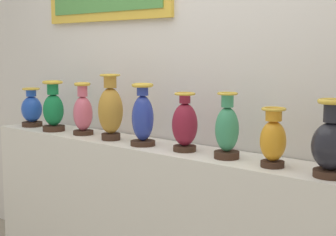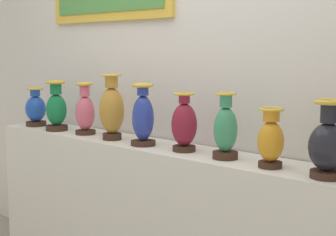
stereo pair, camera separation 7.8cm
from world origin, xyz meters
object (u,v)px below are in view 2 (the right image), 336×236
vase_sapphire (36,109)px  vase_amber (271,140)px  vase_rose (85,112)px  vase_jade (226,130)px  vase_ochre (112,110)px  vase_burgundy (184,125)px  vase_cobalt (143,117)px  vase_onyx (328,145)px  vase_emerald (56,109)px

vase_sapphire → vase_amber: (2.04, -0.02, 0.01)m
vase_rose → vase_jade: vase_rose is taller
vase_ochre → vase_burgundy: vase_ochre is taller
vase_rose → vase_jade: size_ratio=1.01×
vase_jade → vase_sapphire: bearing=-179.9°
vase_ochre → vase_cobalt: vase_ochre is taller
vase_sapphire → vase_ochre: bearing=-0.8°
vase_sapphire → vase_onyx: vase_onyx is taller
vase_ochre → vase_burgundy: size_ratio=1.26×
vase_amber → vase_rose: bearing=179.1°
vase_onyx → vase_sapphire: bearing=179.4°
vase_cobalt → vase_onyx: vase_cobalt is taller
vase_rose → vase_burgundy: bearing=0.4°
vase_emerald → vase_sapphire: bearing=175.1°
vase_sapphire → vase_emerald: vase_emerald is taller
vase_sapphire → vase_onyx: size_ratio=0.82×
vase_ochre → vase_onyx: bearing=-0.5°
vase_ochre → vase_amber: (1.16, -0.00, -0.06)m
vase_rose → vase_amber: size_ratio=1.21×
vase_sapphire → vase_cobalt: vase_cobalt is taller
vase_jade → vase_cobalt: bearing=-178.0°
vase_emerald → vase_amber: 1.74m
vase_amber → vase_ochre: bearing=179.8°
vase_cobalt → vase_burgundy: 0.30m
vase_rose → vase_burgundy: size_ratio=1.06×
vase_sapphire → vase_emerald: size_ratio=0.81×
vase_emerald → vase_rose: vase_emerald is taller
vase_ochre → vase_onyx: size_ratio=1.18×
vase_ochre → vase_burgundy: bearing=2.3°
vase_ochre → vase_amber: 1.16m
vase_emerald → vase_cobalt: (0.86, 0.01, 0.01)m
vase_cobalt → vase_jade: size_ratio=1.07×
vase_sapphire → vase_rose: vase_rose is taller
vase_emerald → vase_amber: bearing=0.4°
vase_rose → vase_burgundy: vase_rose is taller
vase_rose → vase_amber: (1.45, -0.02, -0.02)m
vase_cobalt → vase_emerald: bearing=-179.4°
vase_emerald → vase_onyx: vase_emerald is taller
vase_sapphire → vase_ochre: 0.88m
vase_emerald → vase_ochre: bearing=1.4°
vase_rose → vase_jade: 1.17m
vase_onyx → vase_cobalt: bearing=179.6°
vase_cobalt → vase_jade: (0.59, 0.02, -0.02)m
vase_sapphire → vase_emerald: (0.30, -0.03, 0.03)m
vase_sapphire → vase_cobalt: 1.17m
vase_sapphire → vase_jade: bearing=0.1°
vase_ochre → vase_cobalt: (0.29, -0.01, -0.02)m
vase_sapphire → vase_amber: bearing=-0.4°
vase_emerald → vase_burgundy: (1.16, 0.04, -0.01)m
vase_onyx → vase_amber: bearing=178.2°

